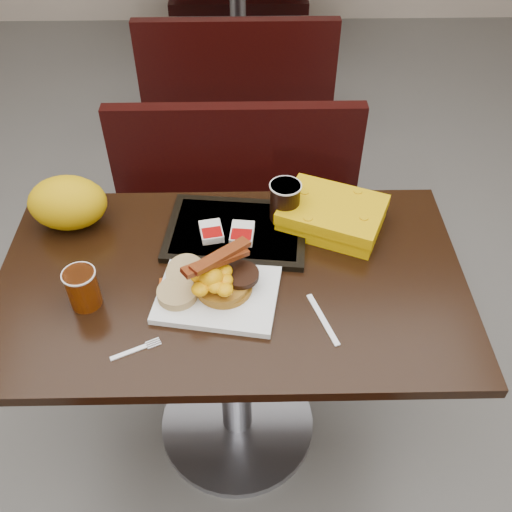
{
  "coord_description": "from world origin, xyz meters",
  "views": [
    {
      "loc": [
        0.05,
        -1.01,
        1.81
      ],
      "look_at": [
        0.06,
        0.0,
        0.82
      ],
      "focal_mm": 40.12,
      "sensor_mm": 36.0,
      "label": 1
    }
  ],
  "objects_px": {
    "platter": "(218,294)",
    "clamshell": "(332,215)",
    "hashbrown_sleeve_left": "(211,232)",
    "coffee_cup_far": "(285,202)",
    "bench_far_s": "(238,72)",
    "pancake_stack": "(224,284)",
    "bench_near_n": "(236,215)",
    "table_near": "(235,362)",
    "table_far": "(238,17)",
    "knife": "(323,319)",
    "paper_bag": "(68,203)",
    "hashbrown_sleeve_right": "(242,233)",
    "fork": "(129,352)",
    "coffee_cup_near": "(83,289)",
    "tray": "(236,231)"
  },
  "relations": [
    {
      "from": "pancake_stack",
      "to": "platter",
      "type": "bearing_deg",
      "value": -146.47
    },
    {
      "from": "platter",
      "to": "table_far",
      "type": "bearing_deg",
      "value": 99.11
    },
    {
      "from": "platter",
      "to": "hashbrown_sleeve_left",
      "type": "xyz_separation_m",
      "value": [
        -0.02,
        0.21,
        0.02
      ]
    },
    {
      "from": "table_far",
      "to": "clamshell",
      "type": "bearing_deg",
      "value": -83.38
    },
    {
      "from": "fork",
      "to": "paper_bag",
      "type": "xyz_separation_m",
      "value": [
        -0.22,
        0.45,
        0.07
      ]
    },
    {
      "from": "knife",
      "to": "hashbrown_sleeve_left",
      "type": "xyz_separation_m",
      "value": [
        -0.28,
        0.29,
        0.03
      ]
    },
    {
      "from": "pancake_stack",
      "to": "clamshell",
      "type": "height_order",
      "value": "clamshell"
    },
    {
      "from": "table_far",
      "to": "hashbrown_sleeve_right",
      "type": "distance_m",
      "value": 2.5
    },
    {
      "from": "bench_near_n",
      "to": "knife",
      "type": "relative_size",
      "value": 6.08
    },
    {
      "from": "platter",
      "to": "hashbrown_sleeve_left",
      "type": "relative_size",
      "value": 3.69
    },
    {
      "from": "table_far",
      "to": "platter",
      "type": "distance_m",
      "value": 2.7
    },
    {
      "from": "bench_near_n",
      "to": "hashbrown_sleeve_left",
      "type": "distance_m",
      "value": 0.7
    },
    {
      "from": "bench_far_s",
      "to": "knife",
      "type": "xyz_separation_m",
      "value": [
        0.22,
        -2.05,
        0.39
      ]
    },
    {
      "from": "table_near",
      "to": "hashbrown_sleeve_left",
      "type": "bearing_deg",
      "value": 111.08
    },
    {
      "from": "bench_near_n",
      "to": "pancake_stack",
      "type": "bearing_deg",
      "value": -91.2
    },
    {
      "from": "bench_near_n",
      "to": "hashbrown_sleeve_right",
      "type": "distance_m",
      "value": 0.71
    },
    {
      "from": "table_near",
      "to": "bench_far_s",
      "type": "bearing_deg",
      "value": 90.0
    },
    {
      "from": "bench_near_n",
      "to": "knife",
      "type": "distance_m",
      "value": 0.96
    },
    {
      "from": "table_near",
      "to": "platter",
      "type": "distance_m",
      "value": 0.39
    },
    {
      "from": "table_far",
      "to": "knife",
      "type": "distance_m",
      "value": 2.78
    },
    {
      "from": "bench_far_s",
      "to": "pancake_stack",
      "type": "xyz_separation_m",
      "value": [
        -0.02,
        -1.96,
        0.42
      ]
    },
    {
      "from": "knife",
      "to": "tray",
      "type": "xyz_separation_m",
      "value": [
        -0.21,
        0.31,
        0.01
      ]
    },
    {
      "from": "table_near",
      "to": "tray",
      "type": "relative_size",
      "value": 3.15
    },
    {
      "from": "platter",
      "to": "hashbrown_sleeve_right",
      "type": "relative_size",
      "value": 3.5
    },
    {
      "from": "bench_far_s",
      "to": "pancake_stack",
      "type": "distance_m",
      "value": 2.0
    },
    {
      "from": "platter",
      "to": "clamshell",
      "type": "relative_size",
      "value": 1.08
    },
    {
      "from": "tray",
      "to": "pancake_stack",
      "type": "bearing_deg",
      "value": -91.18
    },
    {
      "from": "clamshell",
      "to": "bench_near_n",
      "type": "bearing_deg",
      "value": 142.52
    },
    {
      "from": "hashbrown_sleeve_right",
      "to": "paper_bag",
      "type": "xyz_separation_m",
      "value": [
        -0.48,
        0.08,
        0.05
      ]
    },
    {
      "from": "table_far",
      "to": "hashbrown_sleeve_right",
      "type": "relative_size",
      "value": 14.39
    },
    {
      "from": "fork",
      "to": "hashbrown_sleeve_right",
      "type": "height_order",
      "value": "hashbrown_sleeve_right"
    },
    {
      "from": "bench_near_n",
      "to": "clamshell",
      "type": "distance_m",
      "value": 0.72
    },
    {
      "from": "paper_bag",
      "to": "fork",
      "type": "bearing_deg",
      "value": -64.2
    },
    {
      "from": "bench_far_s",
      "to": "tray",
      "type": "xyz_separation_m",
      "value": [
        0.01,
        -1.74,
        0.4
      ]
    },
    {
      "from": "platter",
      "to": "pancake_stack",
      "type": "xyz_separation_m",
      "value": [
        0.02,
        0.01,
        0.02
      ]
    },
    {
      "from": "bench_far_s",
      "to": "paper_bag",
      "type": "bearing_deg",
      "value": -104.86
    },
    {
      "from": "platter",
      "to": "fork",
      "type": "relative_size",
      "value": 2.47
    },
    {
      "from": "coffee_cup_far",
      "to": "fork",
      "type": "bearing_deg",
      "value": -130.28
    },
    {
      "from": "hashbrown_sleeve_right",
      "to": "paper_bag",
      "type": "relative_size",
      "value": 0.39
    },
    {
      "from": "coffee_cup_near",
      "to": "hashbrown_sleeve_right",
      "type": "xyz_separation_m",
      "value": [
        0.38,
        0.22,
        -0.02
      ]
    },
    {
      "from": "pancake_stack",
      "to": "knife",
      "type": "height_order",
      "value": "pancake_stack"
    },
    {
      "from": "table_far",
      "to": "knife",
      "type": "xyz_separation_m",
      "value": [
        0.22,
        -2.75,
        0.38
      ]
    },
    {
      "from": "bench_far_s",
      "to": "pancake_stack",
      "type": "relative_size",
      "value": 7.12
    },
    {
      "from": "bench_far_s",
      "to": "hashbrown_sleeve_left",
      "type": "xyz_separation_m",
      "value": [
        -0.05,
        -1.76,
        0.42
      ]
    },
    {
      "from": "coffee_cup_far",
      "to": "paper_bag",
      "type": "bearing_deg",
      "value": 179.4
    },
    {
      "from": "hashbrown_sleeve_left",
      "to": "coffee_cup_far",
      "type": "bearing_deg",
      "value": 7.7
    },
    {
      "from": "coffee_cup_near",
      "to": "knife",
      "type": "bearing_deg",
      "value": -6.38
    },
    {
      "from": "table_near",
      "to": "table_far",
      "type": "bearing_deg",
      "value": 90.0
    },
    {
      "from": "bench_near_n",
      "to": "knife",
      "type": "xyz_separation_m",
      "value": [
        0.22,
        -0.85,
        0.39
      ]
    },
    {
      "from": "platter",
      "to": "clamshell",
      "type": "xyz_separation_m",
      "value": [
        0.31,
        0.26,
        0.03
      ]
    }
  ]
}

